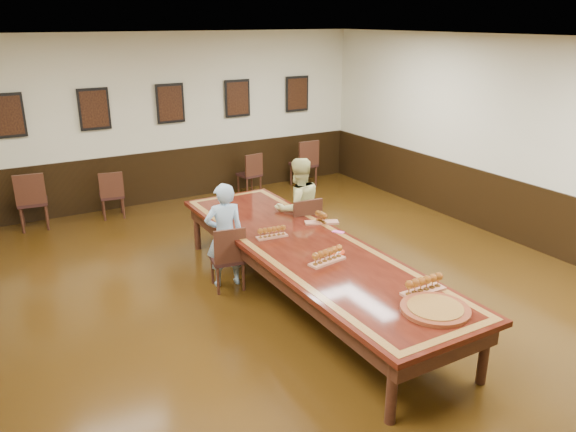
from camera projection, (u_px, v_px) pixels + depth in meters
floor at (307, 301)px, 7.21m from camera, size 8.00×10.00×0.02m
ceiling at (311, 39)px, 6.13m from camera, size 8.00×10.00×0.02m
wall_back at (170, 119)px, 10.75m from camera, size 8.00×0.02×3.20m
wall_right at (531, 145)px, 8.57m from camera, size 0.02×10.00×3.20m
chair_man at (227, 256)px, 7.42m from camera, size 0.49×0.52×0.89m
chair_woman at (301, 228)px, 8.32m from camera, size 0.49×0.53×0.97m
spare_chair_a at (32, 200)px, 9.53m from camera, size 0.53×0.57×1.01m
spare_chair_b at (112, 194)px, 10.09m from camera, size 0.47×0.50×0.87m
spare_chair_c at (249, 173)px, 11.46m from camera, size 0.45×0.49×0.86m
spare_chair_d at (304, 163)px, 11.97m from camera, size 0.48×0.52×1.01m
person_man at (225, 235)px, 7.42m from camera, size 0.57×0.43×1.43m
person_woman at (298, 208)px, 8.32m from camera, size 0.80×0.64×1.52m
pink_phone at (338, 232)px, 7.41m from camera, size 0.14×0.17×0.01m
wainscoting at (308, 265)px, 7.04m from camera, size 8.00×10.00×1.00m
conference_table at (308, 257)px, 7.00m from camera, size 1.40×5.00×0.76m
posters at (170, 103)px, 10.60m from camera, size 6.14×0.04×0.74m
flight_a at (272, 233)px, 7.21m from camera, size 0.42×0.17×0.15m
flight_b at (322, 218)px, 7.71m from camera, size 0.48×0.31×0.17m
flight_c at (327, 256)px, 6.47m from camera, size 0.49×0.22×0.18m
flight_d at (424, 285)px, 5.76m from camera, size 0.50×0.16×0.19m
red_plate_grp at (336, 252)px, 6.76m from camera, size 0.21×0.21×0.03m
carved_platter at (435, 309)px, 5.41m from camera, size 0.69×0.69×0.05m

